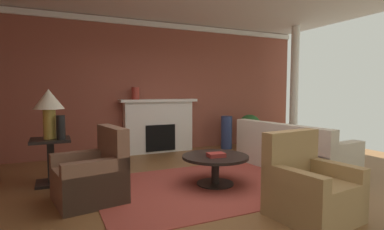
# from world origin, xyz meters

# --- Properties ---
(ground_plane) EXTENTS (9.68, 9.68, 0.00)m
(ground_plane) POSITION_xyz_m (0.00, 0.00, 0.00)
(ground_plane) COLOR brown
(wall_fireplace) EXTENTS (8.05, 0.12, 3.02)m
(wall_fireplace) POSITION_xyz_m (0.00, 3.13, 1.51)
(wall_fireplace) COLOR brown
(wall_fireplace) RESTS_ON ground_plane
(crown_moulding) EXTENTS (8.05, 0.08, 0.12)m
(crown_moulding) POSITION_xyz_m (0.00, 3.05, 2.94)
(crown_moulding) COLOR white
(area_rug) EXTENTS (3.49, 2.24, 0.01)m
(area_rug) POSITION_xyz_m (0.08, 0.22, 0.01)
(area_rug) COLOR #993D33
(area_rug) RESTS_ON ground_plane
(fireplace) EXTENTS (1.80, 0.35, 1.23)m
(fireplace) POSITION_xyz_m (0.09, 2.92, 0.58)
(fireplace) COLOR white
(fireplace) RESTS_ON ground_plane
(sofa) EXTENTS (1.13, 2.19, 0.85)m
(sofa) POSITION_xyz_m (1.78, 0.44, 0.30)
(sofa) COLOR beige
(sofa) RESTS_ON ground_plane
(armchair_near_window) EXTENTS (0.92, 0.92, 0.95)m
(armchair_near_window) POSITION_xyz_m (-1.69, 0.31, 0.31)
(armchair_near_window) COLOR brown
(armchair_near_window) RESTS_ON ground_plane
(armchair_facing_fireplace) EXTENTS (0.89, 0.89, 0.95)m
(armchair_facing_fireplace) POSITION_xyz_m (0.46, -1.26, 0.31)
(armchair_facing_fireplace) COLOR #9E7A4C
(armchair_facing_fireplace) RESTS_ON ground_plane
(coffee_table) EXTENTS (1.00, 1.00, 0.45)m
(coffee_table) POSITION_xyz_m (0.08, 0.22, 0.34)
(coffee_table) COLOR black
(coffee_table) RESTS_ON ground_plane
(side_table) EXTENTS (0.56, 0.56, 0.70)m
(side_table) POSITION_xyz_m (-2.17, 1.30, 0.40)
(side_table) COLOR black
(side_table) RESTS_ON ground_plane
(table_lamp) EXTENTS (0.44, 0.44, 0.75)m
(table_lamp) POSITION_xyz_m (-2.17, 1.30, 1.22)
(table_lamp) COLOR #B28E38
(table_lamp) RESTS_ON side_table
(vase_tall_corner) EXTENTS (0.27, 0.27, 0.80)m
(vase_tall_corner) POSITION_xyz_m (1.74, 2.62, 0.40)
(vase_tall_corner) COLOR navy
(vase_tall_corner) RESTS_ON ground_plane
(vase_mantel_left) EXTENTS (0.17, 0.17, 0.27)m
(vase_mantel_left) POSITION_xyz_m (-0.46, 2.87, 1.37)
(vase_mantel_left) COLOR #9E3328
(vase_mantel_left) RESTS_ON fireplace
(vase_on_side_table) EXTENTS (0.13, 0.13, 0.36)m
(vase_on_side_table) POSITION_xyz_m (-2.02, 1.18, 0.88)
(vase_on_side_table) COLOR black
(vase_on_side_table) RESTS_ON side_table
(book_red_cover) EXTENTS (0.27, 0.21, 0.06)m
(book_red_cover) POSITION_xyz_m (0.04, 0.13, 0.48)
(book_red_cover) COLOR maroon
(book_red_cover) RESTS_ON coffee_table
(potted_plant) EXTENTS (0.56, 0.56, 0.83)m
(potted_plant) POSITION_xyz_m (2.34, 2.50, 0.49)
(potted_plant) COLOR #333333
(potted_plant) RESTS_ON ground_plane
(column_white) EXTENTS (0.20, 0.20, 3.02)m
(column_white) POSITION_xyz_m (3.40, 2.11, 1.51)
(column_white) COLOR white
(column_white) RESTS_ON ground_plane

